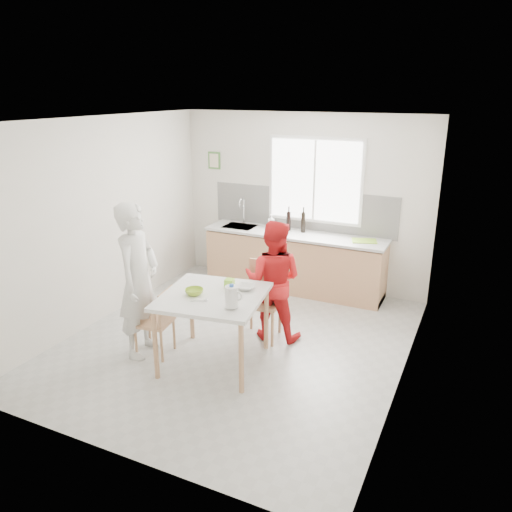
{
  "coord_description": "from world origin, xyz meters",
  "views": [
    {
      "loc": [
        2.59,
        -4.96,
        3.01
      ],
      "look_at": [
        0.17,
        0.2,
        1.1
      ],
      "focal_mm": 35.0,
      "sensor_mm": 36.0,
      "label": 1
    }
  ],
  "objects_px": {
    "person_red": "(273,280)",
    "wine_bottle_a": "(303,222)",
    "dining_table": "(213,302)",
    "wine_bottle_b": "(289,221)",
    "milk_jug": "(232,296)",
    "person_white": "(138,280)",
    "bowl_green": "(194,292)",
    "bowl_white": "(245,287)",
    "chair_left": "(159,319)",
    "chair_far": "(263,296)"
  },
  "relations": [
    {
      "from": "chair_far",
      "to": "wine_bottle_b",
      "type": "distance_m",
      "value": 1.86
    },
    {
      "from": "dining_table",
      "to": "person_white",
      "type": "height_order",
      "value": "person_white"
    },
    {
      "from": "person_white",
      "to": "wine_bottle_b",
      "type": "height_order",
      "value": "person_white"
    },
    {
      "from": "person_white",
      "to": "wine_bottle_b",
      "type": "relative_size",
      "value": 6.12
    },
    {
      "from": "person_white",
      "to": "bowl_green",
      "type": "relative_size",
      "value": 8.92
    },
    {
      "from": "bowl_white",
      "to": "bowl_green",
      "type": "bearing_deg",
      "value": -140.26
    },
    {
      "from": "dining_table",
      "to": "milk_jug",
      "type": "height_order",
      "value": "milk_jug"
    },
    {
      "from": "chair_left",
      "to": "wine_bottle_b",
      "type": "height_order",
      "value": "wine_bottle_b"
    },
    {
      "from": "person_white",
      "to": "bowl_green",
      "type": "bearing_deg",
      "value": -93.99
    },
    {
      "from": "chair_far",
      "to": "bowl_green",
      "type": "height_order",
      "value": "chair_far"
    },
    {
      "from": "chair_left",
      "to": "person_white",
      "type": "height_order",
      "value": "person_white"
    },
    {
      "from": "chair_left",
      "to": "bowl_green",
      "type": "bearing_deg",
      "value": 84.14
    },
    {
      "from": "person_red",
      "to": "dining_table",
      "type": "bearing_deg",
      "value": 59.74
    },
    {
      "from": "milk_jug",
      "to": "chair_left",
      "type": "bearing_deg",
      "value": 164.48
    },
    {
      "from": "person_red",
      "to": "wine_bottle_a",
      "type": "xyz_separation_m",
      "value": [
        -0.24,
        1.71,
        0.32
      ]
    },
    {
      "from": "person_white",
      "to": "bowl_white",
      "type": "xyz_separation_m",
      "value": [
        1.16,
        0.43,
        -0.04
      ]
    },
    {
      "from": "person_red",
      "to": "bowl_green",
      "type": "bearing_deg",
      "value": 52.09
    },
    {
      "from": "person_red",
      "to": "bowl_white",
      "type": "relative_size",
      "value": 7.25
    },
    {
      "from": "chair_left",
      "to": "wine_bottle_b",
      "type": "distance_m",
      "value": 2.83
    },
    {
      "from": "person_red",
      "to": "wine_bottle_b",
      "type": "bearing_deg",
      "value": -83.05
    },
    {
      "from": "dining_table",
      "to": "wine_bottle_b",
      "type": "bearing_deg",
      "value": 92.98
    },
    {
      "from": "wine_bottle_b",
      "to": "person_white",
      "type": "bearing_deg",
      "value": -105.65
    },
    {
      "from": "person_white",
      "to": "bowl_white",
      "type": "height_order",
      "value": "person_white"
    },
    {
      "from": "wine_bottle_b",
      "to": "milk_jug",
      "type": "bearing_deg",
      "value": -80.04
    },
    {
      "from": "dining_table",
      "to": "chair_far",
      "type": "relative_size",
      "value": 1.28
    },
    {
      "from": "wine_bottle_a",
      "to": "dining_table",
      "type": "bearing_deg",
      "value": -92.41
    },
    {
      "from": "chair_left",
      "to": "bowl_green",
      "type": "distance_m",
      "value": 0.65
    },
    {
      "from": "bowl_green",
      "to": "wine_bottle_a",
      "type": "relative_size",
      "value": 0.64
    },
    {
      "from": "bowl_green",
      "to": "bowl_white",
      "type": "relative_size",
      "value": 0.98
    },
    {
      "from": "chair_left",
      "to": "person_white",
      "type": "xyz_separation_m",
      "value": [
        -0.23,
        -0.04,
        0.46
      ]
    },
    {
      "from": "bowl_green",
      "to": "milk_jug",
      "type": "relative_size",
      "value": 0.83
    },
    {
      "from": "person_red",
      "to": "bowl_white",
      "type": "height_order",
      "value": "person_red"
    },
    {
      "from": "bowl_white",
      "to": "chair_left",
      "type": "bearing_deg",
      "value": -157.01
    },
    {
      "from": "person_red",
      "to": "bowl_white",
      "type": "bearing_deg",
      "value": 72.54
    },
    {
      "from": "person_white",
      "to": "wine_bottle_a",
      "type": "relative_size",
      "value": 5.74
    },
    {
      "from": "chair_far",
      "to": "milk_jug",
      "type": "distance_m",
      "value": 1.19
    },
    {
      "from": "chair_far",
      "to": "chair_left",
      "type": "bearing_deg",
      "value": -141.52
    },
    {
      "from": "person_white",
      "to": "person_red",
      "type": "relative_size",
      "value": 1.2
    },
    {
      "from": "wine_bottle_a",
      "to": "bowl_white",
      "type": "bearing_deg",
      "value": -86.3
    },
    {
      "from": "dining_table",
      "to": "chair_left",
      "type": "relative_size",
      "value": 1.51
    },
    {
      "from": "bowl_white",
      "to": "wine_bottle_b",
      "type": "height_order",
      "value": "wine_bottle_b"
    },
    {
      "from": "milk_jug",
      "to": "bowl_white",
      "type": "bearing_deg",
      "value": 92.56
    },
    {
      "from": "wine_bottle_a",
      "to": "wine_bottle_b",
      "type": "xyz_separation_m",
      "value": [
        -0.25,
        0.01,
        -0.01
      ]
    },
    {
      "from": "person_red",
      "to": "wine_bottle_b",
      "type": "height_order",
      "value": "person_red"
    },
    {
      "from": "person_white",
      "to": "milk_jug",
      "type": "xyz_separation_m",
      "value": [
        1.27,
        -0.09,
        0.07
      ]
    },
    {
      "from": "wine_bottle_b",
      "to": "person_red",
      "type": "bearing_deg",
      "value": -74.28
    },
    {
      "from": "person_red",
      "to": "wine_bottle_a",
      "type": "bearing_deg",
      "value": -90.79
    },
    {
      "from": "milk_jug",
      "to": "person_white",
      "type": "bearing_deg",
      "value": 167.25
    },
    {
      "from": "chair_far",
      "to": "person_red",
      "type": "bearing_deg",
      "value": -0.23
    },
    {
      "from": "bowl_green",
      "to": "wine_bottle_a",
      "type": "height_order",
      "value": "wine_bottle_a"
    }
  ]
}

